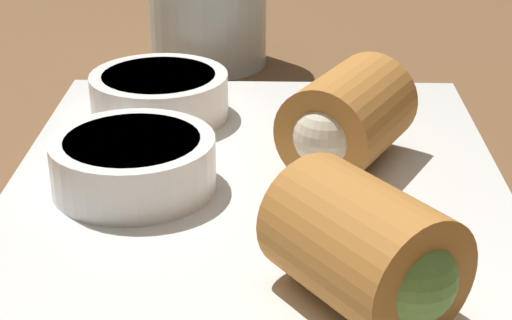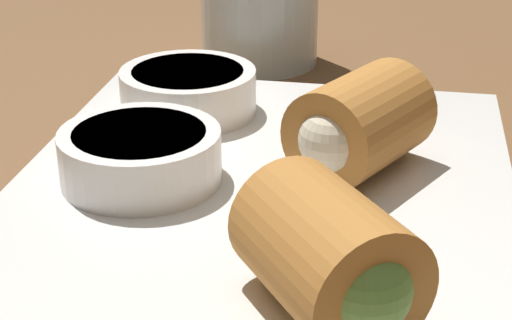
# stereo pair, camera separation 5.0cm
# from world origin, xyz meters

# --- Properties ---
(table_surface) EXTENTS (1.80, 1.40, 0.02)m
(table_surface) POSITION_xyz_m (0.00, 0.00, 0.01)
(table_surface) COLOR brown
(table_surface) RESTS_ON ground
(serving_plate) EXTENTS (0.30, 0.23, 0.01)m
(serving_plate) POSITION_xyz_m (-0.00, -0.01, 0.03)
(serving_plate) COLOR silver
(serving_plate) RESTS_ON table_surface
(roll_front_left) EXTENTS (0.08, 0.07, 0.05)m
(roll_front_left) POSITION_xyz_m (0.03, -0.05, 0.06)
(roll_front_left) COLOR #B77533
(roll_front_left) RESTS_ON serving_plate
(roll_front_right) EXTENTS (0.08, 0.07, 0.05)m
(roll_front_right) POSITION_xyz_m (-0.09, -0.05, 0.06)
(roll_front_right) COLOR #B77533
(roll_front_right) RESTS_ON serving_plate
(dipping_bowl_near) EXTENTS (0.07, 0.07, 0.02)m
(dipping_bowl_near) POSITION_xyz_m (0.01, 0.04, 0.05)
(dipping_bowl_near) COLOR white
(dipping_bowl_near) RESTS_ON serving_plate
(dipping_bowl_far) EXTENTS (0.07, 0.07, 0.02)m
(dipping_bowl_far) POSITION_xyz_m (0.09, 0.04, 0.05)
(dipping_bowl_far) COLOR white
(dipping_bowl_far) RESTS_ON serving_plate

